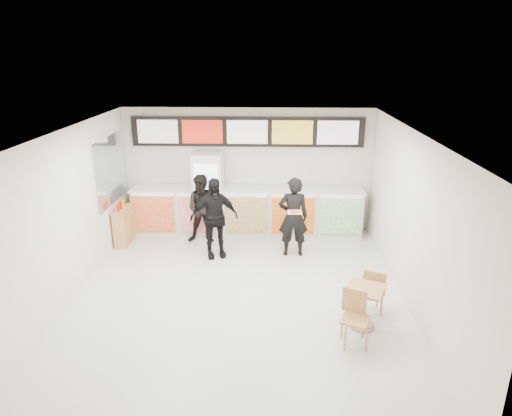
{
  "coord_description": "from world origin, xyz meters",
  "views": [
    {
      "loc": [
        0.6,
        -7.33,
        4.27
      ],
      "look_at": [
        0.29,
        1.2,
        1.31
      ],
      "focal_mm": 32.0,
      "sensor_mm": 36.0,
      "label": 1
    }
  ],
  "objects_px": {
    "customer_left": "(203,209)",
    "cafe_table": "(364,300)",
    "customer_main": "(293,217)",
    "service_counter": "(247,211)",
    "drinks_fridge": "(208,194)",
    "condiment_ledge": "(124,225)",
    "customer_mid": "(214,218)"
  },
  "relations": [
    {
      "from": "customer_left",
      "to": "cafe_table",
      "type": "height_order",
      "value": "customer_left"
    },
    {
      "from": "customer_main",
      "to": "cafe_table",
      "type": "height_order",
      "value": "customer_main"
    },
    {
      "from": "service_counter",
      "to": "cafe_table",
      "type": "bearing_deg",
      "value": -62.19
    },
    {
      "from": "customer_mid",
      "to": "condiment_ledge",
      "type": "xyz_separation_m",
      "value": [
        -2.19,
        0.62,
        -0.44
      ]
    },
    {
      "from": "drinks_fridge",
      "to": "customer_left",
      "type": "relative_size",
      "value": 1.23
    },
    {
      "from": "condiment_ledge",
      "to": "customer_mid",
      "type": "bearing_deg",
      "value": -15.77
    },
    {
      "from": "cafe_table",
      "to": "condiment_ledge",
      "type": "height_order",
      "value": "condiment_ledge"
    },
    {
      "from": "service_counter",
      "to": "customer_mid",
      "type": "xyz_separation_m",
      "value": [
        -0.63,
        -1.35,
        0.31
      ]
    },
    {
      "from": "service_counter",
      "to": "drinks_fridge",
      "type": "xyz_separation_m",
      "value": [
        -0.93,
        0.02,
        0.43
      ]
    },
    {
      "from": "drinks_fridge",
      "to": "customer_main",
      "type": "bearing_deg",
      "value": -31.63
    },
    {
      "from": "customer_main",
      "to": "customer_left",
      "type": "distance_m",
      "value": 2.14
    },
    {
      "from": "service_counter",
      "to": "customer_left",
      "type": "distance_m",
      "value": 1.15
    },
    {
      "from": "customer_main",
      "to": "customer_mid",
      "type": "relative_size",
      "value": 1.0
    },
    {
      "from": "cafe_table",
      "to": "condiment_ledge",
      "type": "distance_m",
      "value": 5.88
    },
    {
      "from": "service_counter",
      "to": "customer_main",
      "type": "xyz_separation_m",
      "value": [
        1.06,
        -1.21,
        0.31
      ]
    },
    {
      "from": "drinks_fridge",
      "to": "customer_main",
      "type": "distance_m",
      "value": 2.35
    },
    {
      "from": "cafe_table",
      "to": "drinks_fridge",
      "type": "bearing_deg",
      "value": 151.35
    },
    {
      "from": "service_counter",
      "to": "drinks_fridge",
      "type": "distance_m",
      "value": 1.03
    },
    {
      "from": "customer_mid",
      "to": "cafe_table",
      "type": "xyz_separation_m",
      "value": [
        2.72,
        -2.61,
        -0.39
      ]
    },
    {
      "from": "drinks_fridge",
      "to": "customer_left",
      "type": "distance_m",
      "value": 0.61
    },
    {
      "from": "customer_main",
      "to": "customer_mid",
      "type": "distance_m",
      "value": 1.7
    },
    {
      "from": "cafe_table",
      "to": "condiment_ledge",
      "type": "relative_size",
      "value": 1.44
    },
    {
      "from": "drinks_fridge",
      "to": "customer_mid",
      "type": "bearing_deg",
      "value": -77.47
    },
    {
      "from": "customer_main",
      "to": "cafe_table",
      "type": "xyz_separation_m",
      "value": [
        1.03,
        -2.75,
        -0.39
      ]
    },
    {
      "from": "drinks_fridge",
      "to": "cafe_table",
      "type": "distance_m",
      "value": 5.03
    },
    {
      "from": "drinks_fridge",
      "to": "cafe_table",
      "type": "height_order",
      "value": "drinks_fridge"
    },
    {
      "from": "service_counter",
      "to": "condiment_ledge",
      "type": "bearing_deg",
      "value": -165.38
    },
    {
      "from": "drinks_fridge",
      "to": "customer_mid",
      "type": "relative_size",
      "value": 1.13
    },
    {
      "from": "service_counter",
      "to": "cafe_table",
      "type": "xyz_separation_m",
      "value": [
        2.09,
        -3.97,
        -0.08
      ]
    },
    {
      "from": "service_counter",
      "to": "cafe_table",
      "type": "relative_size",
      "value": 3.76
    },
    {
      "from": "customer_main",
      "to": "customer_mid",
      "type": "xyz_separation_m",
      "value": [
        -1.69,
        -0.14,
        0.0
      ]
    },
    {
      "from": "customer_mid",
      "to": "condiment_ledge",
      "type": "bearing_deg",
      "value": 146.3
    }
  ]
}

